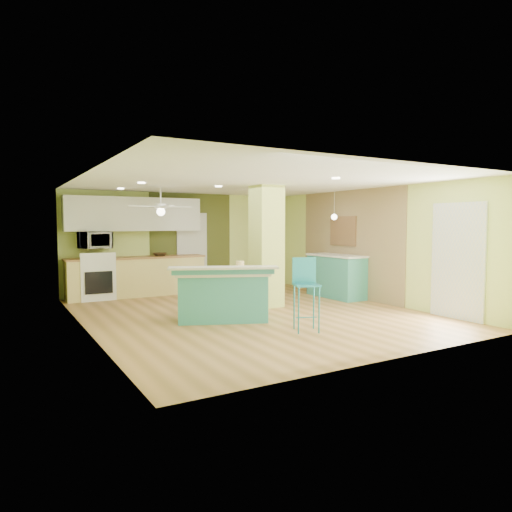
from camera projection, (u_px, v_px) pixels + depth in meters
The scene contains 23 objects.
floor at pixel (251, 314), 8.77m from camera, with size 6.00×7.00×0.01m, color olive.
ceiling at pixel (251, 182), 8.59m from camera, with size 6.00×7.00×0.01m, color white.
wall_back at pixel (184, 242), 11.70m from camera, with size 6.00×0.01×2.50m, color #D3E77C.
wall_front at pixel (390, 261), 5.65m from camera, with size 6.00×0.01×2.50m, color #D3E77C.
wall_left at pixel (85, 254), 7.17m from camera, with size 0.01×7.00×2.50m, color #D3E77C.
wall_right at pixel (368, 245), 10.18m from camera, with size 0.01×7.00×2.50m, color #D3E77C.
wood_panel at pixel (349, 244), 10.69m from camera, with size 0.02×3.40×2.50m, color olive.
olive_accent at pixel (191, 242), 11.79m from camera, with size 2.20×0.02×2.50m, color #4A5120.
interior_door at pixel (192, 252), 11.78m from camera, with size 0.82×0.05×2.00m, color silver.
french_door at pixel (458, 261), 8.20m from camera, with size 0.04×1.08×2.10m, color silver.
column at pixel (266, 247), 9.44m from camera, with size 0.55×0.55×2.50m, color #C4D261.
kitchen_run at pixel (137, 276), 10.84m from camera, with size 3.25×0.63×0.94m.
stove at pixel (96, 279), 10.36m from camera, with size 0.76×0.66×1.08m.
upper_cabinets at pixel (135, 214), 10.84m from camera, with size 3.20×0.34×0.80m, color silver.
microwave at pixel (95, 240), 10.31m from camera, with size 0.70×0.48×0.39m, color white.
ceiling_fan at pixel (161, 207), 9.80m from camera, with size 1.41×1.41×0.61m.
pendant_lamp at pixel (334, 217), 10.61m from camera, with size 0.14×0.14×0.69m.
wall_decor at pixel (343, 231), 10.83m from camera, with size 0.03×0.90×0.70m, color brown.
peninsula at pixel (223, 295), 8.11m from camera, with size 1.99×1.59×0.99m.
bar_stool at pixel (305, 282), 7.31m from camera, with size 0.51×0.51×1.17m.
side_counter at pixel (337, 276), 10.69m from camera, with size 0.66×1.56×1.00m.
fruit_bowl at pixel (160, 254), 11.02m from camera, with size 0.34×0.34×0.08m, color #352515.
canister at pixel (240, 266), 8.45m from camera, with size 0.15×0.15×0.17m, color yellow.
Camera 1 is at (-4.27, -7.54, 1.71)m, focal length 32.00 mm.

